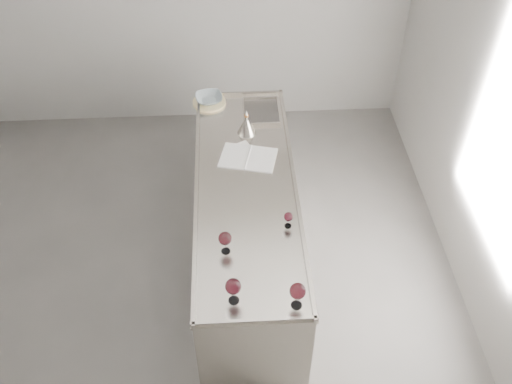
{
  "coord_description": "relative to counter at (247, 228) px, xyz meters",
  "views": [
    {
      "loc": [
        0.4,
        -2.79,
        3.88
      ],
      "look_at": [
        0.57,
        0.15,
        1.02
      ],
      "focal_mm": 40.0,
      "sensor_mm": 36.0,
      "label": 1
    }
  ],
  "objects": [
    {
      "name": "notebook",
      "position": [
        0.03,
        0.32,
        0.47
      ],
      "size": [
        0.49,
        0.39,
        0.02
      ],
      "rotation": [
        0.0,
        0.0,
        -0.24
      ],
      "color": "white",
      "rests_on": "counter"
    },
    {
      "name": "wine_glass_small",
      "position": [
        0.27,
        -0.42,
        0.56
      ],
      "size": [
        0.06,
        0.06,
        0.13
      ],
      "rotation": [
        0.0,
        0.0,
        0.36
      ],
      "color": "white",
      "rests_on": "counter"
    },
    {
      "name": "wine_funnel",
      "position": [
        0.04,
        0.64,
        0.54
      ],
      "size": [
        0.15,
        0.15,
        0.23
      ],
      "rotation": [
        0.0,
        0.0,
        0.07
      ],
      "color": "#9C968B",
      "rests_on": "counter"
    },
    {
      "name": "ceramic_bowl",
      "position": [
        -0.28,
        1.08,
        0.52
      ],
      "size": [
        0.26,
        0.26,
        0.06
      ],
      "primitive_type": "imported",
      "rotation": [
        0.0,
        0.0,
        0.14
      ],
      "color": "#8FA0A7",
      "rests_on": "trivet"
    },
    {
      "name": "loose_paper_top",
      "position": [
        -0.0,
        0.36,
        0.47
      ],
      "size": [
        0.32,
        0.36,
        0.0
      ],
      "primitive_type": "cube",
      "rotation": [
        0.0,
        0.0,
        0.48
      ],
      "color": "silver",
      "rests_on": "counter"
    },
    {
      "name": "wine_glass_middle",
      "position": [
        -0.16,
        -0.62,
        0.59
      ],
      "size": [
        0.09,
        0.09,
        0.17
      ],
      "rotation": [
        0.0,
        0.0,
        0.41
      ],
      "color": "white",
      "rests_on": "counter"
    },
    {
      "name": "wine_glass_right",
      "position": [
        0.26,
        -1.08,
        0.61
      ],
      "size": [
        0.1,
        0.1,
        0.2
      ],
      "rotation": [
        0.0,
        0.0,
        -0.29
      ],
      "color": "white",
      "rests_on": "counter"
    },
    {
      "name": "room_shell",
      "position": [
        -0.5,
        -0.3,
        0.93
      ],
      "size": [
        4.54,
        5.04,
        2.84
      ],
      "color": "#585552",
      "rests_on": "ground"
    },
    {
      "name": "trivet",
      "position": [
        -0.28,
        1.08,
        0.48
      ],
      "size": [
        0.38,
        0.38,
        0.02
      ],
      "primitive_type": "cylinder",
      "rotation": [
        0.0,
        0.0,
        -0.36
      ],
      "color": "beige",
      "rests_on": "counter"
    },
    {
      "name": "counter",
      "position": [
        0.0,
        0.0,
        0.0
      ],
      "size": [
        0.77,
        2.42,
        0.97
      ],
      "color": "#9E968D",
      "rests_on": "ground"
    },
    {
      "name": "wine_glass_left",
      "position": [
        -0.12,
        -1.02,
        0.61
      ],
      "size": [
        0.1,
        0.1,
        0.19
      ],
      "rotation": [
        0.0,
        0.0,
        -0.22
      ],
      "color": "white",
      "rests_on": "counter"
    }
  ]
}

